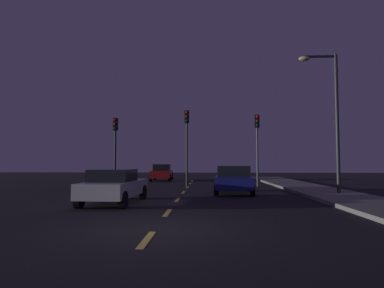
{
  "coord_description": "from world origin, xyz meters",
  "views": [
    {
      "loc": [
        1.28,
        -8.34,
        1.64
      ],
      "look_at": [
        0.29,
        14.58,
        2.93
      ],
      "focal_mm": 31.07,
      "sensor_mm": 36.0,
      "label": 1
    }
  ],
  "objects_px": {
    "traffic_signal_center": "(187,133)",
    "car_oncoming_far": "(162,172)",
    "traffic_signal_left": "(115,138)",
    "street_lamp_right": "(331,110)",
    "car_adjacent_lane": "(114,186)",
    "traffic_signal_right": "(257,136)",
    "car_stopped_ahead": "(233,179)"
  },
  "relations": [
    {
      "from": "car_adjacent_lane",
      "to": "traffic_signal_left",
      "type": "bearing_deg",
      "value": 105.46
    },
    {
      "from": "car_oncoming_far",
      "to": "car_adjacent_lane",
      "type": "bearing_deg",
      "value": -88.86
    },
    {
      "from": "traffic_signal_right",
      "to": "car_oncoming_far",
      "type": "relative_size",
      "value": 1.11
    },
    {
      "from": "traffic_signal_right",
      "to": "car_stopped_ahead",
      "type": "relative_size",
      "value": 1.21
    },
    {
      "from": "traffic_signal_left",
      "to": "traffic_signal_right",
      "type": "bearing_deg",
      "value": 0.0
    },
    {
      "from": "traffic_signal_center",
      "to": "car_adjacent_lane",
      "type": "height_order",
      "value": "traffic_signal_center"
    },
    {
      "from": "traffic_signal_left",
      "to": "car_stopped_ahead",
      "type": "xyz_separation_m",
      "value": [
        7.94,
        -5.42,
        -2.65
      ]
    },
    {
      "from": "car_stopped_ahead",
      "to": "traffic_signal_center",
      "type": "bearing_deg",
      "value": 117.53
    },
    {
      "from": "car_adjacent_lane",
      "to": "car_oncoming_far",
      "type": "distance_m",
      "value": 16.92
    },
    {
      "from": "traffic_signal_right",
      "to": "car_oncoming_far",
      "type": "bearing_deg",
      "value": 137.96
    },
    {
      "from": "traffic_signal_center",
      "to": "traffic_signal_right",
      "type": "relative_size",
      "value": 1.07
    },
    {
      "from": "traffic_signal_left",
      "to": "car_stopped_ahead",
      "type": "distance_m",
      "value": 9.97
    },
    {
      "from": "traffic_signal_center",
      "to": "car_stopped_ahead",
      "type": "bearing_deg",
      "value": -62.47
    },
    {
      "from": "traffic_signal_left",
      "to": "traffic_signal_right",
      "type": "distance_m",
      "value": 10.06
    },
    {
      "from": "traffic_signal_center",
      "to": "street_lamp_right",
      "type": "height_order",
      "value": "street_lamp_right"
    },
    {
      "from": "traffic_signal_center",
      "to": "car_oncoming_far",
      "type": "height_order",
      "value": "traffic_signal_center"
    },
    {
      "from": "car_stopped_ahead",
      "to": "street_lamp_right",
      "type": "bearing_deg",
      "value": -14.18
    },
    {
      "from": "car_adjacent_lane",
      "to": "traffic_signal_right",
      "type": "bearing_deg",
      "value": 54.06
    },
    {
      "from": "traffic_signal_center",
      "to": "traffic_signal_right",
      "type": "height_order",
      "value": "traffic_signal_center"
    },
    {
      "from": "traffic_signal_center",
      "to": "car_adjacent_lane",
      "type": "xyz_separation_m",
      "value": [
        -2.34,
        -10.05,
        -3.0
      ]
    },
    {
      "from": "car_oncoming_far",
      "to": "traffic_signal_left",
      "type": "bearing_deg",
      "value": -109.57
    },
    {
      "from": "traffic_signal_right",
      "to": "car_adjacent_lane",
      "type": "xyz_separation_m",
      "value": [
        -7.28,
        -10.05,
        -2.79
      ]
    },
    {
      "from": "car_stopped_ahead",
      "to": "street_lamp_right",
      "type": "height_order",
      "value": "street_lamp_right"
    },
    {
      "from": "car_stopped_ahead",
      "to": "car_oncoming_far",
      "type": "height_order",
      "value": "car_oncoming_far"
    },
    {
      "from": "car_stopped_ahead",
      "to": "car_adjacent_lane",
      "type": "xyz_separation_m",
      "value": [
        -5.16,
        -4.63,
        -0.04
      ]
    },
    {
      "from": "traffic_signal_left",
      "to": "street_lamp_right",
      "type": "distance_m",
      "value": 14.37
    },
    {
      "from": "car_stopped_ahead",
      "to": "car_adjacent_lane",
      "type": "height_order",
      "value": "car_stopped_ahead"
    },
    {
      "from": "street_lamp_right",
      "to": "traffic_signal_left",
      "type": "bearing_deg",
      "value": 152.49
    },
    {
      "from": "traffic_signal_left",
      "to": "car_oncoming_far",
      "type": "relative_size",
      "value": 1.07
    },
    {
      "from": "car_adjacent_lane",
      "to": "street_lamp_right",
      "type": "height_order",
      "value": "street_lamp_right"
    },
    {
      "from": "traffic_signal_left",
      "to": "street_lamp_right",
      "type": "bearing_deg",
      "value": -27.51
    },
    {
      "from": "traffic_signal_center",
      "to": "traffic_signal_left",
      "type": "bearing_deg",
      "value": -179.99
    }
  ]
}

